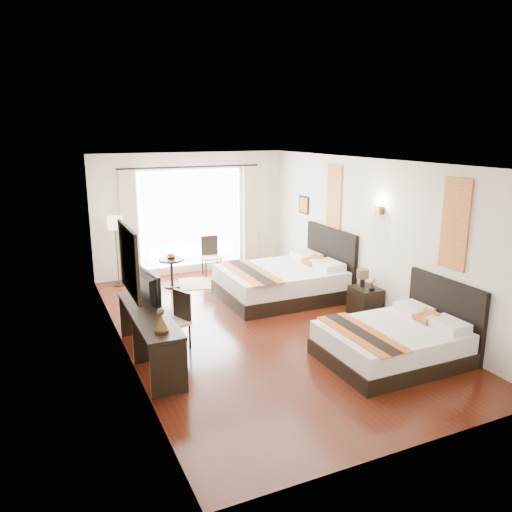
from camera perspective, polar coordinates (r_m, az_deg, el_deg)
name	(u,v)px	position (r m, az deg, el deg)	size (l,w,h in m)	color
floor	(258,326)	(8.68, 0.27, -8.06)	(4.50, 7.50, 0.01)	#341609
ceiling	(259,162)	(8.05, 0.30, 10.69)	(4.50, 7.50, 0.02)	white
wall_headboard	(369,236)	(9.39, 12.83, 2.28)	(0.01, 7.50, 2.80)	silver
wall_desk	(120,262)	(7.62, -15.25, -0.62)	(0.01, 7.50, 2.80)	silver
wall_window	(191,214)	(11.69, -7.45, 4.81)	(4.50, 0.01, 2.80)	silver
wall_entry	(416,325)	(5.24, 17.85, -7.56)	(4.50, 0.01, 2.80)	silver
window_glass	(191,218)	(11.69, -7.41, 4.32)	(2.40, 0.02, 2.20)	white
sheer_curtain	(192,219)	(11.64, -7.32, 4.27)	(2.30, 0.02, 2.10)	white
drape_left	(129,224)	(11.27, -14.32, 3.52)	(0.35, 0.14, 2.35)	#C2B196
drape_right	(250,215)	(12.10, -0.68, 4.67)	(0.35, 0.14, 2.35)	#C2B196
art_panel_near	(455,224)	(7.82, 21.79, 3.37)	(0.03, 0.50, 1.35)	maroon
art_panel_far	(334,198)	(10.25, 8.91, 6.56)	(0.03, 0.50, 1.35)	maroon
wall_sconce	(379,210)	(9.03, 13.90, 5.11)	(0.10, 0.14, 0.14)	#4B371A
mirror_frame	(128,260)	(7.05, -14.37, -0.47)	(0.04, 1.25, 0.95)	black
mirror_glass	(130,260)	(7.06, -14.17, -0.45)	(0.01, 1.12, 0.82)	white
bed_near	(396,341)	(7.67, 15.76, -9.31)	(2.00, 1.56, 1.12)	black
bed_far	(284,281)	(10.04, 3.27, -2.84)	(2.37, 1.84, 1.34)	black
nightstand	(365,301)	(9.31, 12.37, -5.08)	(0.44, 0.54, 0.52)	black
table_lamp	(363,275)	(9.22, 12.10, -2.15)	(0.22, 0.22, 0.35)	black
vase	(372,288)	(9.07, 13.08, -3.62)	(0.13, 0.13, 0.13)	black
console_desk	(150,337)	(7.47, -12.07, -9.02)	(0.50, 2.20, 0.76)	black
television	(143,288)	(7.59, -12.78, -3.58)	(0.88, 0.12, 0.51)	black
bronze_figurine	(161,322)	(6.56, -10.77, -7.38)	(0.19, 0.19, 0.29)	#4B371A
desk_chair	(175,331)	(7.87, -9.28, -8.50)	(0.54, 0.54, 0.89)	beige
floor_lamp	(115,228)	(10.98, -15.80, 3.15)	(0.31, 0.31, 1.52)	black
side_table	(172,273)	(10.84, -9.60, -1.91)	(0.54, 0.54, 0.63)	black
fruit_bowl	(171,257)	(10.77, -9.69, -0.14)	(0.22, 0.22, 0.05)	#4B361B
window_chair	(211,264)	(11.62, -5.11, -0.86)	(0.46, 0.46, 0.91)	beige
jute_rug	(210,283)	(11.10, -5.30, -3.04)	(1.33, 0.91, 0.01)	tan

